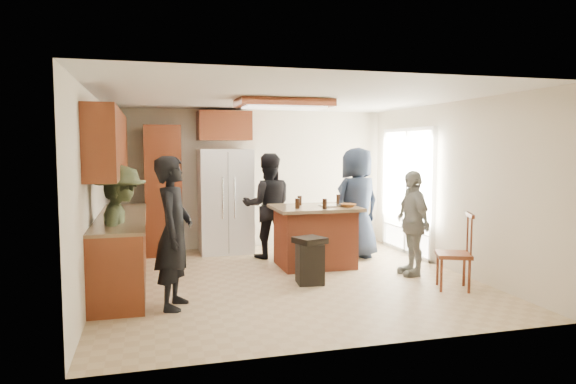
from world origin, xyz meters
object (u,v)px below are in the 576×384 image
object	(u,v)px
person_behind_left	(268,206)
refrigerator	(225,201)
kitchen_island	(315,236)
person_front_left	(174,233)
person_behind_right	(357,203)
person_counter	(121,232)
spindle_chair	(455,255)
person_side_right	(412,223)
trash_bin	(310,260)

from	to	relation	value
person_behind_left	refrigerator	world-z (taller)	refrigerator
kitchen_island	person_front_left	bearing A→B (deg)	-144.89
person_behind_right	refrigerator	size ratio (longest dim) A/B	1.02
person_counter	refrigerator	distance (m)	2.87
person_front_left	person_behind_right	xyz separation A→B (m)	(3.02, 1.87, 0.05)
person_behind_left	person_counter	world-z (taller)	person_behind_left
person_behind_left	spindle_chair	size ratio (longest dim) A/B	1.74
person_side_right	trash_bin	bearing A→B (deg)	-84.01
person_behind_right	person_side_right	xyz separation A→B (m)	(0.35, -1.20, -0.16)
person_front_left	person_behind_right	bearing A→B (deg)	-42.51
person_front_left	person_behind_left	bearing A→B (deg)	-19.10
person_front_left	trash_bin	xyz separation A→B (m)	(1.80, 0.58, -0.55)
person_behind_left	person_behind_right	xyz separation A→B (m)	(1.39, -0.47, 0.05)
person_side_right	trash_bin	xyz separation A→B (m)	(-1.57, -0.09, -0.43)
person_behind_right	refrigerator	xyz separation A→B (m)	(-2.01, 1.10, -0.01)
person_behind_right	trash_bin	size ratio (longest dim) A/B	2.90
spindle_chair	person_behind_right	bearing A→B (deg)	103.95
refrigerator	kitchen_island	bearing A→B (deg)	-50.67
person_counter	person_behind_right	bearing A→B (deg)	-69.75
person_side_right	spindle_chair	world-z (taller)	person_side_right
person_behind_right	refrigerator	bearing A→B (deg)	-47.72
person_behind_right	spindle_chair	distance (m)	2.15
person_behind_left	person_behind_right	world-z (taller)	person_behind_right
trash_bin	person_side_right	bearing A→B (deg)	3.17
person_behind_left	person_behind_right	size ratio (longest dim) A/B	0.95
person_side_right	kitchen_island	world-z (taller)	person_side_right
person_side_right	person_behind_right	bearing A→B (deg)	-161.02
person_behind_left	person_behind_right	distance (m)	1.47
person_front_left	spindle_chair	size ratio (longest dim) A/B	1.74
person_side_right	refrigerator	xyz separation A→B (m)	(-2.35, 2.30, 0.15)
person_front_left	person_counter	distance (m)	0.85
person_behind_right	spindle_chair	world-z (taller)	person_behind_right
person_behind_right	kitchen_island	distance (m)	1.00
person_counter	refrigerator	world-z (taller)	refrigerator
spindle_chair	person_side_right	bearing A→B (deg)	100.70
person_behind_right	person_behind_left	bearing A→B (deg)	-37.72
kitchen_island	trash_bin	world-z (taller)	kitchen_island
person_front_left	refrigerator	xyz separation A→B (m)	(1.02, 2.97, 0.03)
person_side_right	kitchen_island	distance (m)	1.50
person_side_right	spindle_chair	distance (m)	0.90
person_behind_left	kitchen_island	size ratio (longest dim) A/B	1.36
person_side_right	person_front_left	bearing A→B (deg)	-76.03
person_front_left	person_behind_right	distance (m)	3.55
trash_bin	person_front_left	bearing A→B (deg)	-162.24
refrigerator	kitchen_island	size ratio (longest dim) A/B	1.41
person_behind_left	refrigerator	bearing A→B (deg)	-38.90
person_side_right	person_counter	xyz separation A→B (m)	(-3.97, -0.07, 0.06)
person_counter	kitchen_island	size ratio (longest dim) A/B	1.26
refrigerator	trash_bin	xyz separation A→B (m)	(0.79, -2.39, -0.58)
person_behind_right	spindle_chair	xyz separation A→B (m)	(0.51, -2.04, -0.46)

